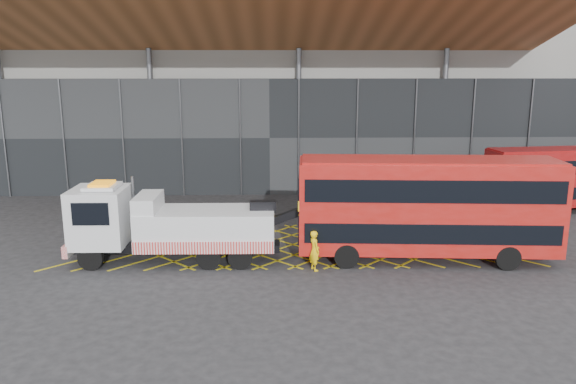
{
  "coord_description": "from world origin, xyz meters",
  "views": [
    {
      "loc": [
        2.21,
        -27.14,
        8.89
      ],
      "look_at": [
        3.0,
        1.5,
        2.4
      ],
      "focal_mm": 35.0,
      "sensor_mm": 36.0,
      "label": 1
    }
  ],
  "objects_px": {
    "bus_towed": "(427,205)",
    "worker": "(314,251)",
    "bus_second": "(565,176)",
    "recovery_truck": "(166,225)"
  },
  "relations": [
    {
      "from": "recovery_truck",
      "to": "bus_towed",
      "type": "height_order",
      "value": "bus_towed"
    },
    {
      "from": "bus_towed",
      "to": "bus_second",
      "type": "bearing_deg",
      "value": 42.22
    },
    {
      "from": "bus_second",
      "to": "worker",
      "type": "distance_m",
      "value": 19.06
    },
    {
      "from": "bus_second",
      "to": "worker",
      "type": "relative_size",
      "value": 5.45
    },
    {
      "from": "recovery_truck",
      "to": "bus_towed",
      "type": "bearing_deg",
      "value": 0.02
    },
    {
      "from": "bus_towed",
      "to": "worker",
      "type": "height_order",
      "value": "bus_towed"
    },
    {
      "from": "bus_towed",
      "to": "bus_second",
      "type": "height_order",
      "value": "bus_towed"
    },
    {
      "from": "recovery_truck",
      "to": "bus_towed",
      "type": "relative_size",
      "value": 0.92
    },
    {
      "from": "recovery_truck",
      "to": "bus_second",
      "type": "relative_size",
      "value": 1.11
    },
    {
      "from": "bus_towed",
      "to": "worker",
      "type": "bearing_deg",
      "value": -163.39
    }
  ]
}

